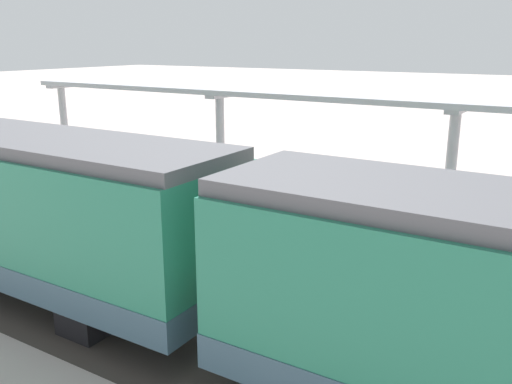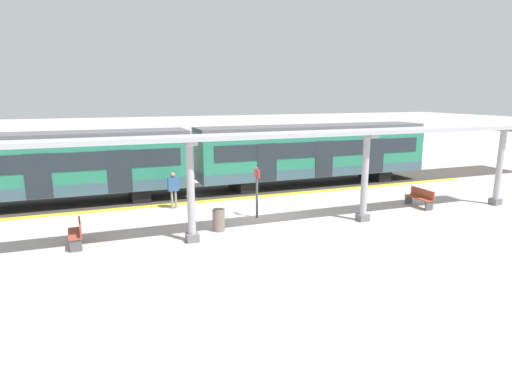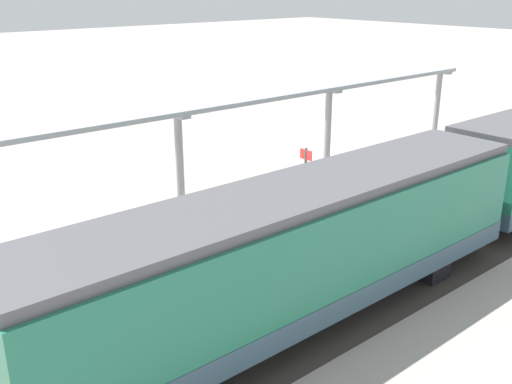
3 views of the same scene
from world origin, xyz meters
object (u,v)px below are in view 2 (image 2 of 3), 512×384
object	(u,v)px
train_near_carriage	(40,168)
canopy_pillar_fourth	(500,167)
canopy_pillar_third	(365,178)
train_far_carriage	(313,153)
platform_info_sign	(257,188)
bench_near_end	(77,233)
canopy_pillar_second	(191,192)
bench_mid_platform	(420,198)
trash_bin	(219,220)
passenger_waiting_near_edge	(173,186)

from	to	relation	value
train_near_carriage	canopy_pillar_fourth	size ratio (longest dim) A/B	3.78
canopy_pillar_third	train_far_carriage	bearing A→B (deg)	167.50
canopy_pillar_third	platform_info_sign	size ratio (longest dim) A/B	1.67
bench_near_end	canopy_pillar_second	bearing A→B (deg)	74.51
train_near_carriage	train_far_carriage	bearing A→B (deg)	90.00
canopy_pillar_fourth	platform_info_sign	distance (m)	11.80
train_far_carriage	bench_near_end	bearing A→B (deg)	-63.37
bench_mid_platform	canopy_pillar_fourth	bearing A→B (deg)	75.46
train_near_carriage	trash_bin	xyz separation A→B (m)	(6.65, 6.71, -1.40)
train_near_carriage	trash_bin	distance (m)	9.55
canopy_pillar_second	trash_bin	world-z (taller)	canopy_pillar_second
canopy_pillar_fourth	platform_info_sign	size ratio (longest dim) A/B	1.67
trash_bin	canopy_pillar_third	bearing A→B (deg)	81.80
train_far_carriage	trash_bin	distance (m)	10.29
canopy_pillar_third	canopy_pillar_fourth	world-z (taller)	same
canopy_pillar_fourth	canopy_pillar_third	bearing A→B (deg)	-90.00
train_far_carriage	canopy_pillar_third	bearing A→B (deg)	-12.50
train_near_carriage	bench_mid_platform	world-z (taller)	train_near_carriage
train_near_carriage	bench_mid_platform	size ratio (longest dim) A/B	9.19
platform_info_sign	canopy_pillar_fourth	bearing A→B (deg)	79.91
train_near_carriage	canopy_pillar_third	world-z (taller)	canopy_pillar_third
canopy_pillar_second	bench_mid_platform	bearing A→B (deg)	94.95
canopy_pillar_third	passenger_waiting_near_edge	world-z (taller)	canopy_pillar_third
train_far_carriage	passenger_waiting_near_edge	xyz separation A→B (m)	(2.62, -8.72, -0.76)
canopy_pillar_fourth	bench_mid_platform	size ratio (longest dim) A/B	2.43
train_near_carriage	canopy_pillar_fourth	world-z (taller)	canopy_pillar_fourth
bench_near_end	trash_bin	world-z (taller)	trash_bin
bench_mid_platform	platform_info_sign	bearing A→B (deg)	-97.92
canopy_pillar_second	bench_near_end	bearing A→B (deg)	-105.49
bench_near_end	trash_bin	bearing A→B (deg)	87.76
canopy_pillar_second	passenger_waiting_near_edge	bearing A→B (deg)	176.91
canopy_pillar_second	trash_bin	bearing A→B (deg)	124.80
canopy_pillar_second	canopy_pillar_fourth	xyz separation A→B (m)	(0.00, 14.93, 0.00)
train_far_carriage	trash_bin	xyz separation A→B (m)	(6.65, -7.73, -1.40)
canopy_pillar_second	canopy_pillar_fourth	world-z (taller)	same
canopy_pillar_third	passenger_waiting_near_edge	xyz separation A→B (m)	(-4.91, -7.06, -0.79)
canopy_pillar_fourth	platform_info_sign	world-z (taller)	canopy_pillar_fourth
canopy_pillar_second	passenger_waiting_near_edge	xyz separation A→B (m)	(-4.91, 0.26, -0.79)
canopy_pillar_fourth	bench_mid_platform	distance (m)	4.11
train_far_carriage	passenger_waiting_near_edge	world-z (taller)	train_far_carriage
canopy_pillar_third	passenger_waiting_near_edge	bearing A→B (deg)	-124.82
train_near_carriage	train_far_carriage	distance (m)	14.44
passenger_waiting_near_edge	platform_info_sign	bearing A→B (deg)	47.10
canopy_pillar_third	bench_near_end	distance (m)	11.34
bench_near_end	passenger_waiting_near_edge	bearing A→B (deg)	132.78
trash_bin	bench_near_end	bearing A→B (deg)	-92.24
bench_near_end	canopy_pillar_fourth	bearing A→B (deg)	86.73
bench_mid_platform	platform_info_sign	size ratio (longest dim) A/B	0.69
platform_info_sign	bench_near_end	bearing A→B (deg)	-82.17
train_near_carriage	canopy_pillar_fourth	distance (m)	21.73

